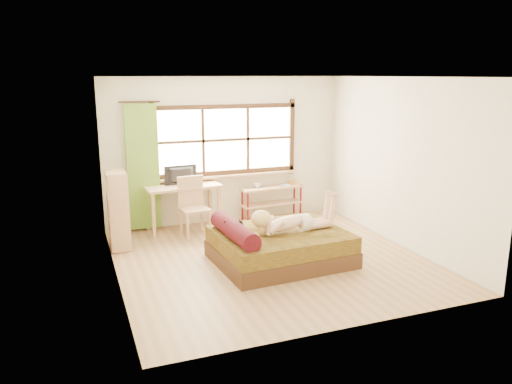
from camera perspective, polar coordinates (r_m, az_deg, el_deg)
name	(u,v)px	position (r m, az deg, el deg)	size (l,w,h in m)	color
floor	(271,259)	(7.64, 1.72, -7.68)	(4.50, 4.50, 0.00)	#9E754C
ceiling	(272,77)	(7.13, 1.87, 13.01)	(4.50, 4.50, 0.00)	white
wall_back	(226,150)	(9.35, -3.50, 4.77)	(4.50, 4.50, 0.00)	silver
wall_front	(354,210)	(5.31, 11.12, -2.07)	(4.50, 4.50, 0.00)	silver
wall_left	(112,184)	(6.75, -16.16, 0.93)	(4.50, 4.50, 0.00)	silver
wall_right	(401,163)	(8.38, 16.19, 3.26)	(4.50, 4.50, 0.00)	silver
window	(226,142)	(9.30, -3.46, 5.71)	(2.80, 0.16, 1.46)	#FFEDBF
curtain	(143,167)	(8.94, -12.79, 2.76)	(0.55, 0.10, 2.20)	#4D8825
bed	(278,246)	(7.45, 2.48, -6.15)	(1.98, 1.62, 0.72)	#30200E
woman	(292,213)	(7.34, 4.08, -2.39)	(1.32, 0.38, 0.57)	#E1AC91
kitten	(232,227)	(7.21, -2.75, -4.06)	(0.28, 0.11, 0.23)	black
desk	(183,191)	(8.96, -8.38, 0.10)	(1.35, 0.71, 0.82)	tan
monitor	(182,175)	(8.95, -8.51, 1.90)	(0.59, 0.08, 0.34)	black
chair	(193,203)	(8.68, -7.24, -1.25)	(0.49, 0.49, 1.02)	tan
pipe_shelf	(273,195)	(9.66, 1.90, -0.33)	(1.28, 0.43, 0.71)	tan
cup	(257,185)	(9.49, 0.17, 0.78)	(0.12, 0.12, 0.10)	gray
book	(282,185)	(9.69, 2.94, 0.77)	(0.15, 0.21, 0.02)	gray
bookshelf	(118,210)	(8.23, -15.47, -1.99)	(0.31, 0.54, 1.24)	tan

